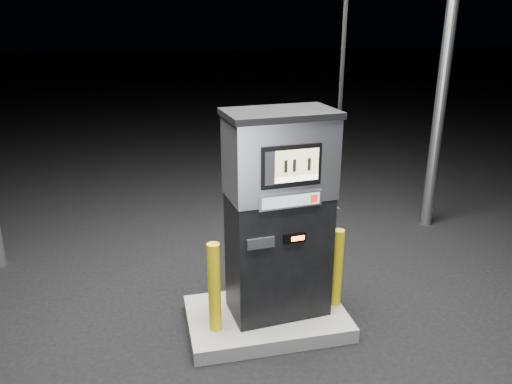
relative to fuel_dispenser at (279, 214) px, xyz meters
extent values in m
plane|color=black|center=(-0.12, -0.03, -1.21)|extent=(80.00, 80.00, 0.00)
cube|color=slate|center=(-0.12, -0.03, -1.13)|extent=(1.60, 1.00, 0.15)
cylinder|color=gray|center=(2.88, 1.97, 1.04)|extent=(0.16, 0.16, 4.50)
cube|color=black|center=(0.00, 0.00, -0.43)|extent=(1.00, 0.64, 1.25)
cube|color=#B5B5BD|center=(0.00, 0.00, 0.57)|extent=(1.02, 0.66, 0.75)
cube|color=black|center=(0.00, 0.00, 0.97)|extent=(1.06, 0.70, 0.06)
cube|color=black|center=(0.02, -0.29, 0.56)|extent=(0.56, 0.08, 0.38)
cube|color=tan|center=(0.07, -0.30, 0.59)|extent=(0.41, 0.04, 0.24)
cube|color=white|center=(0.07, -0.30, 0.45)|extent=(0.41, 0.04, 0.05)
cube|color=#B5B5BD|center=(0.02, -0.29, 0.24)|extent=(0.60, 0.09, 0.14)
cube|color=#9A9DA2|center=(0.02, -0.30, 0.24)|extent=(0.55, 0.05, 0.10)
cube|color=red|center=(0.24, -0.28, 0.24)|extent=(0.07, 0.01, 0.07)
cube|color=black|center=(0.07, -0.28, -0.14)|extent=(0.22, 0.04, 0.09)
cube|color=#FF480C|center=(0.10, -0.29, -0.14)|extent=(0.13, 0.02, 0.04)
cube|color=black|center=(-0.26, -0.31, -0.14)|extent=(0.26, 0.05, 0.10)
cube|color=black|center=(0.52, 0.05, -0.01)|extent=(0.12, 0.19, 0.25)
cylinder|color=gray|center=(0.58, 0.06, -0.01)|extent=(0.09, 0.23, 0.07)
cylinder|color=black|center=(0.56, 0.01, 1.66)|extent=(0.04, 0.04, 3.10)
cylinder|color=gold|center=(-0.67, -0.19, -0.61)|extent=(0.15, 0.15, 0.90)
cylinder|color=gold|center=(0.62, -0.03, -0.64)|extent=(0.14, 0.14, 0.84)
camera|label=1|loc=(-1.21, -4.28, 1.81)|focal=35.00mm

